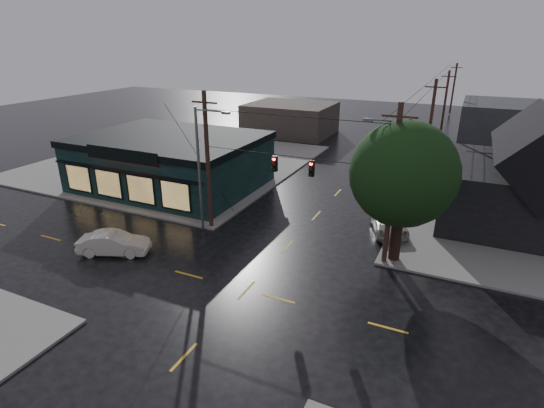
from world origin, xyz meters
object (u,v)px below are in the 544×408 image
at_px(suv_silver, 389,225).
at_px(sedan_cream, 114,243).
at_px(utility_pole_nw, 212,227).
at_px(utility_pole_ne, 384,263).
at_px(corner_tree, 403,174).

bearing_deg(suv_silver, sedan_cream, -165.12).
bearing_deg(utility_pole_nw, sedan_cream, -119.56).
xyz_separation_m(utility_pole_ne, sedan_cream, (-16.58, -6.31, 0.76)).
height_order(corner_tree, utility_pole_nw, corner_tree).
bearing_deg(utility_pole_nw, utility_pole_ne, 0.00).
relative_size(utility_pole_nw, utility_pole_ne, 1.00).
xyz_separation_m(corner_tree, utility_pole_nw, (-13.50, -0.61, -5.85)).
bearing_deg(corner_tree, utility_pole_ne, -129.35).
bearing_deg(suv_silver, utility_pole_ne, -102.63).
distance_m(utility_pole_nw, utility_pole_ne, 13.00).
distance_m(utility_pole_ne, sedan_cream, 17.75).
xyz_separation_m(utility_pole_nw, suv_silver, (12.43, 4.68, 0.67)).
bearing_deg(suv_silver, corner_tree, -94.84).
xyz_separation_m(corner_tree, suv_silver, (-1.07, 4.07, -5.18)).
distance_m(corner_tree, utility_pole_ne, 5.91).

